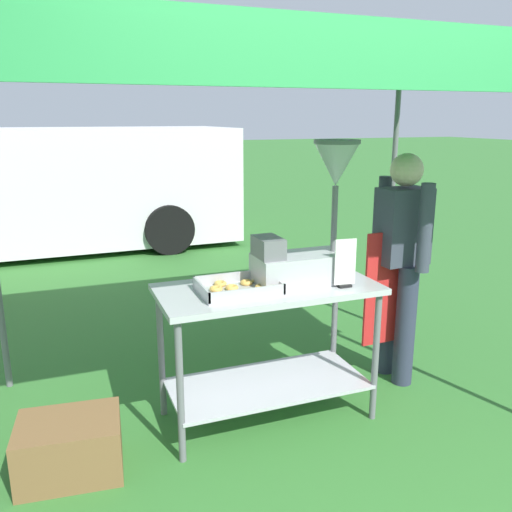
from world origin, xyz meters
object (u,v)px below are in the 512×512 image
(donut_tray, at_px, (240,288))
(menu_sign, at_px, (345,266))
(vendor, at_px, (400,257))
(donut_cart, at_px, (268,324))
(supply_crate, at_px, (70,447))
(donut_fryer, at_px, (311,229))
(van_white, at_px, (25,188))
(stall_canopy, at_px, (263,60))

(donut_tray, height_order, menu_sign, menu_sign)
(vendor, bearing_deg, donut_cart, -170.69)
(donut_cart, distance_m, supply_crate, 1.28)
(vendor, bearing_deg, donut_fryer, -167.21)
(van_white, bearing_deg, donut_fryer, -71.45)
(menu_sign, height_order, supply_crate, menu_sign)
(donut_cart, distance_m, van_white, 5.50)
(stall_canopy, xyz_separation_m, vendor, (1.05, 0.07, -1.24))
(stall_canopy, xyz_separation_m, menu_sign, (0.42, -0.27, -1.16))
(donut_tray, distance_m, van_white, 5.49)
(donut_fryer, xyz_separation_m, van_white, (-1.78, 5.29, -0.31))
(donut_cart, relative_size, donut_fryer, 1.55)
(supply_crate, xyz_separation_m, van_white, (-0.32, 5.43, 0.73))
(van_white, bearing_deg, donut_tray, -76.22)
(donut_tray, relative_size, van_white, 0.08)
(stall_canopy, relative_size, donut_cart, 2.51)
(van_white, bearing_deg, menu_sign, -70.63)
(donut_cart, height_order, supply_crate, donut_cart)
(donut_fryer, bearing_deg, donut_tray, -175.56)
(stall_canopy, distance_m, menu_sign, 1.26)
(donut_fryer, distance_m, supply_crate, 1.80)
(menu_sign, xyz_separation_m, supply_crate, (-1.60, 0.03, -0.84))
(van_white, bearing_deg, supply_crate, -86.66)
(supply_crate, bearing_deg, donut_fryer, 5.43)
(donut_cart, bearing_deg, donut_tray, -168.18)
(supply_crate, height_order, van_white, van_white)
(donut_cart, bearing_deg, vendor, 9.31)
(stall_canopy, distance_m, supply_crate, 2.33)
(vendor, distance_m, van_white, 5.72)
(donut_fryer, bearing_deg, vendor, 12.79)
(stall_canopy, height_order, van_white, stall_canopy)
(stall_canopy, relative_size, van_white, 0.57)
(donut_fryer, relative_size, supply_crate, 1.50)
(donut_fryer, xyz_separation_m, supply_crate, (-1.46, -0.14, -1.04))
(donut_tray, bearing_deg, menu_sign, -12.07)
(donut_tray, relative_size, supply_crate, 0.79)
(stall_canopy, height_order, donut_cart, stall_canopy)
(donut_fryer, bearing_deg, van_white, 108.55)
(stall_canopy, relative_size, supply_crate, 5.85)
(vendor, height_order, supply_crate, vendor)
(stall_canopy, distance_m, donut_fryer, 1.00)
(vendor, height_order, van_white, van_white)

